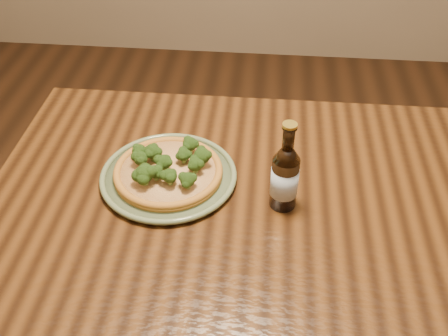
# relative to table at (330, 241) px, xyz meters

# --- Properties ---
(table) EXTENTS (1.60, 0.90, 0.75)m
(table) POSITION_rel_table_xyz_m (0.00, 0.00, 0.00)
(table) COLOR #43250E
(table) RESTS_ON ground
(plate) EXTENTS (0.32, 0.32, 0.02)m
(plate) POSITION_rel_table_xyz_m (-0.39, 0.07, 0.10)
(plate) COLOR #5F6E4C
(plate) RESTS_ON table
(pizza) EXTENTS (0.26, 0.26, 0.07)m
(pizza) POSITION_rel_table_xyz_m (-0.39, 0.07, 0.12)
(pizza) COLOR #AD7227
(pizza) RESTS_ON plate
(beer_bottle) EXTENTS (0.06, 0.06, 0.22)m
(beer_bottle) POSITION_rel_table_xyz_m (-0.12, 0.02, 0.17)
(beer_bottle) COLOR black
(beer_bottle) RESTS_ON table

